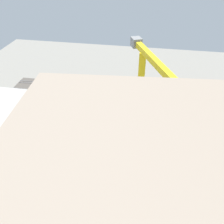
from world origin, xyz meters
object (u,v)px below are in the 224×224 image
object	(u,v)px
platform_canopy_near	(108,96)
box_truck_1	(62,129)
parked_car_1	(153,126)
street_tree_0	(71,123)
locomotive	(156,90)
parked_car_0	(175,129)
parked_car_3	(109,121)
passenger_coach	(219,92)
parked_car_2	(130,124)
platform_canopy_far	(118,88)
street_tree_2	(42,119)
street_tree_3	(171,132)
street_tree_1	(104,125)
street_tree_5	(198,135)
box_truck_0	(82,134)
construction_building	(46,141)
street_tree_4	(54,123)
tower_crane	(141,111)
traffic_light	(84,124)
box_truck_2	(74,134)

from	to	relation	value
platform_canopy_near	box_truck_1	world-z (taller)	platform_canopy_near
parked_car_1	street_tree_0	xyz separation A→B (m)	(25.95, 8.75, 4.06)
locomotive	parked_car_0	bearing A→B (deg)	107.11
parked_car_3	street_tree_0	size ratio (longest dim) A/B	0.60
passenger_coach	parked_car_2	xyz separation A→B (m)	(32.35, 23.86, -2.57)
platform_canopy_far	street_tree_2	xyz separation A→B (m)	(20.39, 27.43, 1.53)
passenger_coach	street_tree_3	xyz separation A→B (m)	(19.08, 31.30, 1.67)
parked_car_1	box_truck_1	bearing A→B (deg)	16.58
parked_car_3	street_tree_1	size ratio (longest dim) A/B	0.58
box_truck_1	street_tree_0	bearing A→B (deg)	178.93
parked_car_2	street_tree_5	distance (m)	22.91
passenger_coach	box_truck_0	world-z (taller)	passenger_coach
street_tree_0	street_tree_5	distance (m)	39.29
construction_building	street_tree_3	distance (m)	37.09
street_tree_0	street_tree_4	world-z (taller)	street_tree_4
parked_car_2	street_tree_3	xyz separation A→B (m)	(-13.27, 7.44, 4.24)
construction_building	box_truck_0	xyz separation A→B (m)	(-5.33, -14.09, -8.15)
tower_crane	street_tree_2	size ratio (longest dim) A/B	4.26
street_tree_2	street_tree_4	world-z (taller)	street_tree_2
parked_car_2	construction_building	size ratio (longest dim) A/B	0.12
street_tree_3	traffic_light	distance (m)	27.56
parked_car_1	street_tree_0	world-z (taller)	street_tree_0
parked_car_3	box_truck_0	distance (m)	11.56
box_truck_1	street_tree_5	world-z (taller)	street_tree_5
parked_car_1	street_tree_3	world-z (taller)	street_tree_3
tower_crane	street_tree_5	xyz separation A→B (m)	(-16.72, -13.32, -15.45)
platform_canopy_near	street_tree_4	xyz separation A→B (m)	(13.90, 20.26, 0.37)
box_truck_1	construction_building	bearing A→B (deg)	95.80
street_tree_4	locomotive	bearing A→B (deg)	-133.84
parked_car_0	parked_car_2	world-z (taller)	parked_car_2
street_tree_2	street_tree_3	world-z (taller)	street_tree_2
parked_car_3	street_tree_0	xyz separation A→B (m)	(10.65, 8.41, 3.96)
street_tree_4	street_tree_5	xyz separation A→B (m)	(-44.90, -1.20, 0.93)
box_truck_0	street_tree_4	bearing A→B (deg)	0.06
tower_crane	box_truck_0	distance (m)	29.71
parked_car_0	street_tree_2	world-z (taller)	street_tree_2
parked_car_1	tower_crane	size ratio (longest dim) A/B	0.12
parked_car_2	street_tree_3	size ratio (longest dim) A/B	0.59
passenger_coach	box_truck_1	size ratio (longest dim) A/B	1.97
passenger_coach	traffic_light	world-z (taller)	traffic_light
box_truck_1	traffic_light	bearing A→B (deg)	-176.59
parked_car_1	tower_crane	distance (m)	29.79
platform_canopy_near	platform_canopy_far	xyz separation A→B (m)	(-2.36, -7.74, -0.31)
box_truck_1	street_tree_2	bearing A→B (deg)	1.74
construction_building	parked_car_0	bearing A→B (deg)	-146.90
platform_canopy_far	box_truck_0	xyz separation A→B (m)	(7.07, 27.98, -2.31)
parked_car_3	tower_crane	xyz separation A→B (m)	(-11.91, 21.24, 20.16)
street_tree_4	platform_canopy_near	bearing A→B (deg)	-124.46
platform_canopy_near	box_truck_2	bearing A→B (deg)	70.62
locomotive	parked_car_1	distance (m)	23.44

